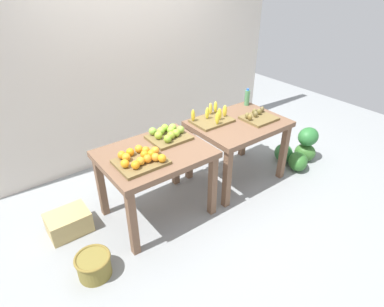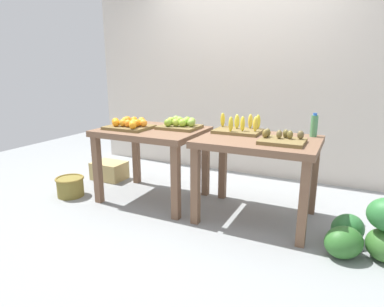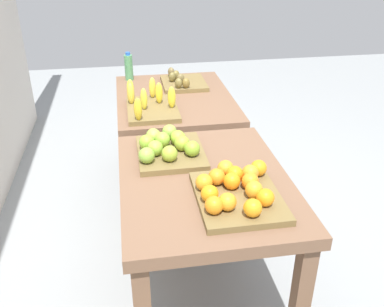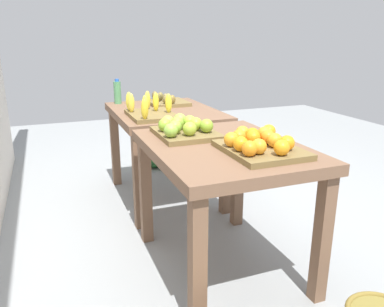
# 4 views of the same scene
# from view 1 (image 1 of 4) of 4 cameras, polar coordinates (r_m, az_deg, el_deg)

# --- Properties ---
(ground_plane) EXTENTS (8.00, 8.00, 0.00)m
(ground_plane) POSITION_cam_1_polar(r_m,az_deg,el_deg) (3.78, 1.33, -7.05)
(ground_plane) COLOR gray
(back_wall) EXTENTS (4.40, 0.12, 3.00)m
(back_wall) POSITION_cam_1_polar(r_m,az_deg,el_deg) (4.21, -10.52, 19.10)
(back_wall) COLOR beige
(back_wall) RESTS_ON ground_plane
(display_table_left) EXTENTS (1.04, 0.80, 0.77)m
(display_table_left) POSITION_cam_1_polar(r_m,az_deg,el_deg) (3.15, -6.57, -1.43)
(display_table_left) COLOR brown
(display_table_left) RESTS_ON ground_plane
(display_table_right) EXTENTS (1.04, 0.80, 0.77)m
(display_table_right) POSITION_cam_1_polar(r_m,az_deg,el_deg) (3.76, 8.20, 4.10)
(display_table_right) COLOR brown
(display_table_right) RESTS_ON ground_plane
(orange_bin) EXTENTS (0.44, 0.37, 0.11)m
(orange_bin) POSITION_cam_1_polar(r_m,az_deg,el_deg) (2.91, -9.03, -0.91)
(orange_bin) COLOR brown
(orange_bin) RESTS_ON display_table_left
(apple_bin) EXTENTS (0.40, 0.35, 0.11)m
(apple_bin) POSITION_cam_1_polar(r_m,az_deg,el_deg) (3.29, -4.27, 3.41)
(apple_bin) COLOR brown
(apple_bin) RESTS_ON display_table_left
(banana_crate) EXTENTS (0.44, 0.32, 0.17)m
(banana_crate) POSITION_cam_1_polar(r_m,az_deg,el_deg) (3.66, 3.62, 6.33)
(banana_crate) COLOR brown
(banana_crate) RESTS_ON display_table_right
(kiwi_bin) EXTENTS (0.36, 0.32, 0.10)m
(kiwi_bin) POSITION_cam_1_polar(r_m,az_deg,el_deg) (3.79, 11.66, 6.38)
(kiwi_bin) COLOR brown
(kiwi_bin) RESTS_ON display_table_right
(water_bottle) EXTENTS (0.06, 0.06, 0.22)m
(water_bottle) POSITION_cam_1_polar(r_m,az_deg,el_deg) (4.14, 9.79, 9.80)
(water_bottle) COLOR #4C8C59
(water_bottle) RESTS_ON display_table_right
(watermelon_pile) EXTENTS (0.63, 0.62, 0.48)m
(watermelon_pile) POSITION_cam_1_polar(r_m,az_deg,el_deg) (4.47, 18.49, 0.49)
(watermelon_pile) COLOR #366A2A
(watermelon_pile) RESTS_ON ground_plane
(wicker_basket) EXTENTS (0.31, 0.31, 0.21)m
(wicker_basket) POSITION_cam_1_polar(r_m,az_deg,el_deg) (3.00, -17.08, -18.46)
(wicker_basket) COLOR olive
(wicker_basket) RESTS_ON ground_plane
(cardboard_produce_box) EXTENTS (0.40, 0.30, 0.22)m
(cardboard_produce_box) POSITION_cam_1_polar(r_m,az_deg,el_deg) (3.47, -21.10, -11.40)
(cardboard_produce_box) COLOR tan
(cardboard_produce_box) RESTS_ON ground_plane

